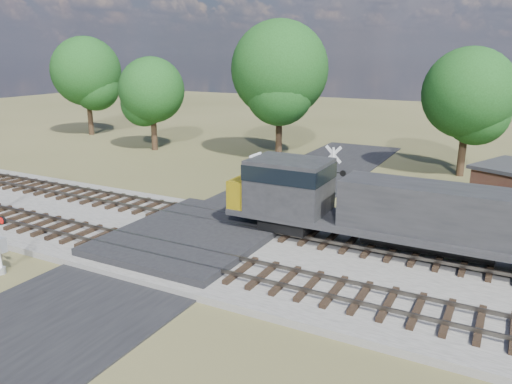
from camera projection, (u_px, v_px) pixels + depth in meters
The scene contains 8 objects.
ground at pixel (190, 246), 23.99m from camera, with size 160.00×160.00×0.00m, color #444424.
ballast_bed at pixel (403, 282), 19.86m from camera, with size 140.00×10.00×0.30m, color gray.
road at pixel (190, 245), 23.98m from camera, with size 7.00×60.00×0.08m, color black.
crossing_panel at pixel (195, 236), 24.33m from camera, with size 7.00×9.00×0.62m, color #262628.
track_near at pixel (223, 266), 20.77m from camera, with size 140.00×2.60×0.33m.
track_far at pixel (275, 229), 25.02m from camera, with size 140.00×2.60×0.33m.
crossing_signal_far at pixel (331, 185), 28.40m from camera, with size 1.60×0.35×3.98m.
treeline at pixel (429, 85), 36.33m from camera, with size 80.98×10.75×11.66m.
Camera 1 is at (13.33, -18.27, 9.00)m, focal length 35.00 mm.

